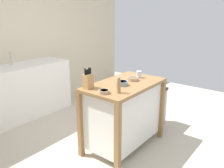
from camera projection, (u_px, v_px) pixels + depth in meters
The scene contains 12 objects.
ground_plane at pixel (124, 145), 3.27m from camera, with size 6.41×6.41×0.00m, color #BCB29E.
wall_back at pixel (22, 39), 4.25m from camera, with size 5.41×0.10×2.60m, color beige.
kitchen_island at pixel (124, 112), 3.11m from camera, with size 1.11×0.64×0.90m.
knife_block at pixel (88, 81), 2.77m from camera, with size 0.11×0.09×0.25m.
bowl_stoneware_deep at pixel (122, 83), 2.90m from camera, with size 0.15×0.15×0.05m.
bowl_ceramic_wide at pixel (133, 79), 3.10m from camera, with size 0.15×0.15×0.04m.
bowl_ceramic_small at pixel (104, 92), 2.61m from camera, with size 0.12×0.12×0.04m.
drinking_cup at pixel (139, 74), 3.22m from camera, with size 0.07×0.07×0.09m.
pepper_grinder at pixel (119, 85), 2.60m from camera, with size 0.04×0.04×0.19m.
trash_bin at pixel (154, 107), 3.74m from camera, with size 0.36×0.28×0.63m.
sink_counter at pixel (20, 92), 4.02m from camera, with size 1.77×0.60×0.91m.
sink_faucet at pixel (11, 58), 3.94m from camera, with size 0.02×0.02×0.22m.
Camera 1 is at (-2.37, -1.64, 1.78)m, focal length 37.57 mm.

